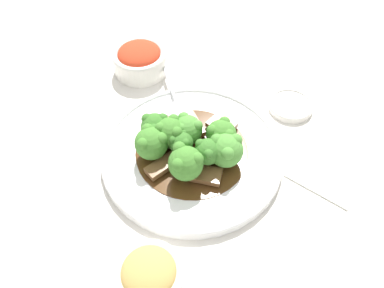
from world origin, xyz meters
The scene contains 21 objects.
ground_plane centered at (0.00, 0.00, 0.00)m, with size 4.00×4.00×0.00m, color silver.
main_plate centered at (0.00, 0.00, 0.01)m, with size 0.31×0.31×0.02m.
beef_strip_0 centered at (0.02, 0.05, 0.02)m, with size 0.04×0.06×0.01m.
beef_strip_1 centered at (0.05, -0.02, 0.02)m, with size 0.06×0.06×0.01m.
beef_strip_2 centered at (-0.05, 0.04, 0.02)m, with size 0.06×0.04×0.01m.
beef_strip_3 centered at (0.03, -0.04, 0.02)m, with size 0.07×0.06×0.01m.
beef_strip_4 centered at (-0.02, -0.07, 0.02)m, with size 0.05×0.05×0.01m.
broccoli_floret_0 centered at (-0.06, -0.01, 0.05)m, with size 0.06×0.06×0.06m.
broccoli_floret_1 centered at (-0.04, -0.03, 0.05)m, with size 0.05×0.05×0.05m.
broccoli_floret_2 centered at (0.02, -0.01, 0.05)m, with size 0.05×0.05×0.06m.
broccoli_floret_3 centered at (0.07, 0.01, 0.05)m, with size 0.05×0.05×0.05m.
broccoli_floret_4 centered at (0.01, 0.02, 0.05)m, with size 0.04×0.04×0.05m.
broccoli_floret_5 centered at (-0.02, 0.05, 0.05)m, with size 0.05×0.05×0.06m.
broccoli_floret_6 centered at (-0.04, 0.01, 0.05)m, with size 0.04×0.04×0.05m.
broccoli_floret_7 centered at (0.03, 0.01, 0.05)m, with size 0.05×0.05×0.06m.
broccoli_floret_8 centered at (0.05, 0.04, 0.05)m, with size 0.05×0.05×0.06m.
serving_spoon centered at (0.07, -0.07, 0.03)m, with size 0.18×0.19×0.01m.
side_bowl_kimchi centered at (0.20, -0.14, 0.03)m, with size 0.11×0.11×0.06m.
side_bowl_appetizer centered at (-0.06, 0.22, 0.03)m, with size 0.09×0.09×0.06m.
sauce_dish centered at (-0.11, -0.19, 0.01)m, with size 0.08×0.08×0.01m.
paper_napkin centered at (-0.21, -0.08, 0.00)m, with size 0.12×0.11×0.01m.
Camera 1 is at (-0.19, 0.34, 0.52)m, focal length 35.00 mm.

